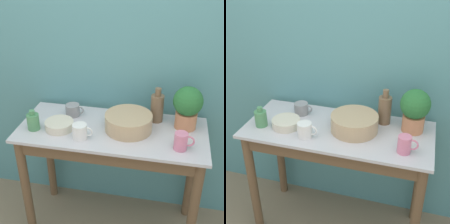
{
  "view_description": "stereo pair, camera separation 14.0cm",
  "coord_description": "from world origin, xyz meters",
  "views": [
    {
      "loc": [
        0.34,
        -1.38,
        1.87
      ],
      "look_at": [
        0.0,
        0.26,
        0.96
      ],
      "focal_mm": 50.0,
      "sensor_mm": 36.0,
      "label": 1
    },
    {
      "loc": [
        0.47,
        -1.34,
        1.87
      ],
      "look_at": [
        0.0,
        0.26,
        0.96
      ],
      "focal_mm": 50.0,
      "sensor_mm": 36.0,
      "label": 2
    }
  ],
  "objects": [
    {
      "name": "wall_back",
      "position": [
        0.0,
        0.57,
        1.2
      ],
      "size": [
        6.0,
        0.05,
        2.4
      ],
      "color": "teal",
      "rests_on": "ground_plane"
    },
    {
      "name": "counter_table",
      "position": [
        0.0,
        0.24,
        0.63
      ],
      "size": [
        1.18,
        0.52,
        0.84
      ],
      "color": "brown",
      "rests_on": "ground_plane"
    },
    {
      "name": "potted_plant",
      "position": [
        0.45,
        0.37,
        0.99
      ],
      "size": [
        0.18,
        0.18,
        0.28
      ],
      "color": "tan",
      "rests_on": "counter_table"
    },
    {
      "name": "bowl_wash_large",
      "position": [
        0.1,
        0.27,
        0.89
      ],
      "size": [
        0.29,
        0.29,
        0.1
      ],
      "color": "tan",
      "rests_on": "counter_table"
    },
    {
      "name": "bottle_tall",
      "position": [
        0.26,
        0.42,
        0.93
      ],
      "size": [
        0.08,
        0.08,
        0.23
      ],
      "color": "brown",
      "rests_on": "counter_table"
    },
    {
      "name": "bottle_short",
      "position": [
        -0.48,
        0.16,
        0.89
      ],
      "size": [
        0.08,
        0.08,
        0.13
      ],
      "color": "#4C8C59",
      "rests_on": "counter_table"
    },
    {
      "name": "mug_grey",
      "position": [
        -0.29,
        0.38,
        0.87
      ],
      "size": [
        0.13,
        0.09,
        0.08
      ],
      "color": "gray",
      "rests_on": "counter_table"
    },
    {
      "name": "mug_white",
      "position": [
        -0.16,
        0.12,
        0.88
      ],
      "size": [
        0.12,
        0.09,
        0.09
      ],
      "color": "white",
      "rests_on": "counter_table"
    },
    {
      "name": "mug_pink",
      "position": [
        0.43,
        0.12,
        0.89
      ],
      "size": [
        0.12,
        0.08,
        0.1
      ],
      "color": "pink",
      "rests_on": "counter_table"
    },
    {
      "name": "bowl_small_cream",
      "position": [
        -0.32,
        0.19,
        0.86
      ],
      "size": [
        0.18,
        0.18,
        0.05
      ],
      "color": "beige",
      "rests_on": "counter_table"
    }
  ]
}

